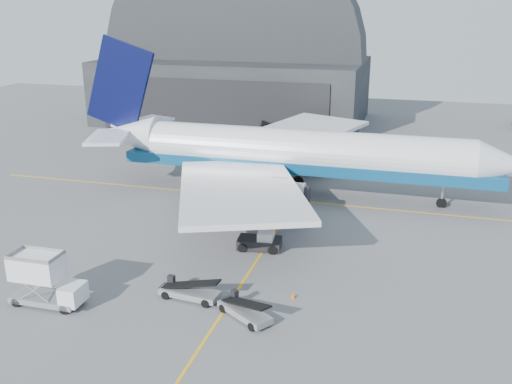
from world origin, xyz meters
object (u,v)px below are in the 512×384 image
(airliner, at_px, (287,152))
(belt_loader_a, at_px, (189,291))
(pushback_tug, at_px, (261,242))
(catering_truck, at_px, (44,280))
(belt_loader_b, at_px, (244,310))

(airliner, distance_m, belt_loader_a, 28.23)
(airliner, relative_size, pushback_tug, 12.38)
(pushback_tug, relative_size, belt_loader_a, 0.82)
(airliner, height_order, pushback_tug, airliner)
(pushback_tug, bearing_deg, catering_truck, -137.84)
(airliner, relative_size, belt_loader_b, 11.15)
(catering_truck, bearing_deg, airliner, 68.49)
(airliner, height_order, belt_loader_b, airliner)
(catering_truck, bearing_deg, belt_loader_a, 19.74)
(pushback_tug, xyz_separation_m, belt_loader_b, (2.14, -12.48, -0.13))
(airliner, height_order, catering_truck, airliner)
(pushback_tug, xyz_separation_m, belt_loader_a, (-2.93, -10.91, -0.11))
(airliner, bearing_deg, catering_truck, -110.81)
(airliner, distance_m, pushback_tug, 17.54)
(belt_loader_b, bearing_deg, belt_loader_a, -163.58)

